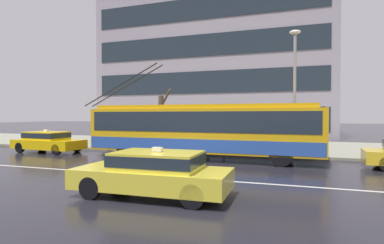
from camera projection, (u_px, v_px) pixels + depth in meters
The scene contains 12 objects.
ground_plane at pixel (170, 171), 12.69m from camera, with size 160.00×160.00×0.00m, color black.
sidewalk_slab at pixel (226, 145), 22.50m from camera, with size 80.00×10.00×0.14m, color gray.
lane_centre_line at pixel (158, 176), 11.55m from camera, with size 72.00×0.14×0.01m, color silver.
trolleybus at pixel (202, 129), 16.15m from camera, with size 13.21×2.81×5.11m.
taxi_queued_behind_bus at pixel (48, 141), 19.01m from camera, with size 4.58×2.10×1.39m.
taxi_oncoming_near at pixel (154, 171), 8.71m from camera, with size 4.46×1.92×1.39m.
pedestrian_at_shelter at pixel (206, 124), 20.70m from camera, with size 1.37×1.37×1.99m.
pedestrian_approaching_curb at pixel (224, 126), 18.64m from camera, with size 1.21×1.21×1.92m.
pedestrian_walking_past at pixel (157, 121), 21.14m from camera, with size 1.58×1.58×2.10m.
street_lamp at pixel (295, 81), 16.64m from camera, with size 0.60×0.32×6.73m.
street_tree_bare at pixel (162, 119), 20.71m from camera, with size 1.49×1.29×3.87m.
office_tower_corner_left at pixel (222, 44), 36.49m from camera, with size 24.02×15.94×21.37m.
Camera 1 is at (4.91, -11.68, 2.30)m, focal length 28.93 mm.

